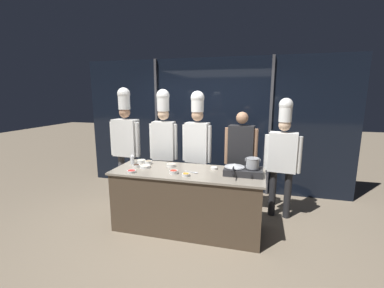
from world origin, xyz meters
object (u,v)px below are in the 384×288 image
(prep_bowl_chili_flakes, at_px, (174,172))
(prep_bowl_soy_glaze, at_px, (136,166))
(prep_bowl_chicken, at_px, (145,166))
(chef_line, at_px, (197,139))
(serving_spoon_slotted, at_px, (194,172))
(prep_bowl_noodles, at_px, (141,161))
(person_guest, at_px, (241,152))
(chef_pastry, at_px, (283,151))
(squeeze_bottle_clear, at_px, (132,159))
(frying_pan, at_px, (235,165))
(prep_bowl_shrimp, at_px, (171,165))
(prep_bowl_garlic, at_px, (214,168))
(prep_bowl_mushrooms, at_px, (148,162))
(chef_sous, at_px, (164,137))
(stock_pot, at_px, (253,163))
(chef_head, at_px, (126,137))
(prep_bowl_carrots, at_px, (186,174))
(prep_bowl_bell_pepper, at_px, (131,171))
(portable_stove, at_px, (243,171))

(prep_bowl_chili_flakes, bearing_deg, prep_bowl_soy_glaze, 165.37)
(prep_bowl_chicken, distance_m, chef_line, 1.03)
(serving_spoon_slotted, bearing_deg, prep_bowl_noodles, 162.91)
(chef_line, relative_size, person_guest, 1.19)
(prep_bowl_chicken, bearing_deg, chef_pastry, 20.74)
(squeeze_bottle_clear, distance_m, person_guest, 1.77)
(frying_pan, xyz_separation_m, person_guest, (0.03, 0.73, 0.02))
(prep_bowl_noodles, bearing_deg, chef_pastry, 13.38)
(prep_bowl_chicken, height_order, person_guest, person_guest)
(prep_bowl_shrimp, relative_size, prep_bowl_chicken, 0.86)
(prep_bowl_chili_flakes, bearing_deg, prep_bowl_chicken, 162.02)
(prep_bowl_garlic, bearing_deg, prep_bowl_mushrooms, 179.37)
(prep_bowl_shrimp, bearing_deg, chef_sous, 119.77)
(stock_pot, xyz_separation_m, prep_bowl_chili_flakes, (-1.06, -0.21, -0.15))
(person_guest, bearing_deg, prep_bowl_shrimp, 36.27)
(frying_pan, relative_size, prep_bowl_mushrooms, 4.09)
(chef_head, relative_size, chef_pastry, 1.09)
(prep_bowl_chicken, distance_m, prep_bowl_garlic, 1.04)
(frying_pan, bearing_deg, person_guest, 87.65)
(chef_sous, bearing_deg, chef_head, -6.91)
(prep_bowl_carrots, height_order, person_guest, person_guest)
(prep_bowl_shrimp, distance_m, prep_bowl_garlic, 0.66)
(prep_bowl_shrimp, relative_size, prep_bowl_noodles, 1.00)
(prep_bowl_noodles, bearing_deg, prep_bowl_bell_pepper, -79.16)
(prep_bowl_mushrooms, xyz_separation_m, chef_line, (0.67, 0.54, 0.30))
(stock_pot, height_order, prep_bowl_noodles, stock_pot)
(person_guest, bearing_deg, chef_head, 3.73)
(prep_bowl_bell_pepper, distance_m, prep_bowl_soy_glaze, 0.29)
(chef_head, xyz_separation_m, chef_pastry, (2.78, -0.04, -0.11))
(prep_bowl_chili_flakes, bearing_deg, prep_bowl_garlic, 35.40)
(portable_stove, height_order, prep_bowl_soy_glaze, portable_stove)
(prep_bowl_soy_glaze, distance_m, chef_head, 1.05)
(prep_bowl_shrimp, bearing_deg, chef_head, 149.84)
(prep_bowl_carrots, height_order, prep_bowl_soy_glaze, same)
(prep_bowl_mushrooms, height_order, prep_bowl_chicken, prep_bowl_mushrooms)
(squeeze_bottle_clear, distance_m, serving_spoon_slotted, 1.08)
(prep_bowl_bell_pepper, relative_size, prep_bowl_shrimp, 0.93)
(prep_bowl_soy_glaze, bearing_deg, prep_bowl_chili_flakes, -14.63)
(prep_bowl_bell_pepper, relative_size, chef_pastry, 0.07)
(chef_head, bearing_deg, prep_bowl_carrots, 148.13)
(frying_pan, bearing_deg, squeeze_bottle_clear, 176.20)
(prep_bowl_mushrooms, distance_m, serving_spoon_slotted, 0.85)
(prep_bowl_bell_pepper, bearing_deg, chef_pastry, 26.21)
(portable_stove, xyz_separation_m, chef_head, (-2.21, 0.76, 0.27))
(chef_head, relative_size, chef_sous, 1.02)
(portable_stove, distance_m, prep_bowl_chicken, 1.46)
(prep_bowl_chicken, bearing_deg, prep_bowl_chili_flakes, -17.98)
(stock_pot, xyz_separation_m, prep_bowl_carrots, (-0.87, -0.26, -0.15))
(prep_bowl_soy_glaze, xyz_separation_m, serving_spoon_slotted, (0.92, -0.06, -0.01))
(frying_pan, relative_size, stock_pot, 2.39)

